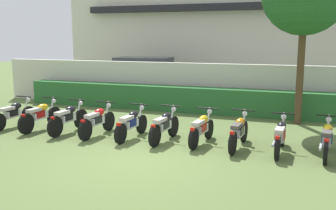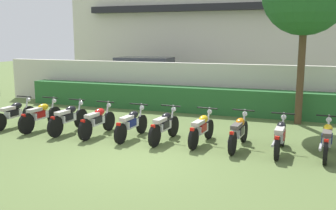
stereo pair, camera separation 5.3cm
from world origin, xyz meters
name	(u,v)px [view 1 (the left image)]	position (x,y,z in m)	size (l,w,h in m)	color
ground	(138,160)	(0.00, 0.00, 0.00)	(60.00, 60.00, 0.00)	#566B38
building	(243,15)	(0.00, 15.65, 4.19)	(19.95, 6.50, 8.39)	beige
compound_wall	(207,87)	(0.00, 6.85, 0.93)	(18.96, 0.30, 1.86)	beige
hedge_row	(203,100)	(0.00, 6.15, 0.49)	(15.17, 0.70, 0.97)	#28602D
parked_car	(147,76)	(-3.82, 9.75, 0.94)	(4.60, 2.29, 1.89)	black
motorcycle_in_row_0	(14,114)	(-5.20, 1.81, 0.44)	(0.60, 1.91, 0.94)	black
motorcycle_in_row_1	(40,115)	(-4.14, 1.79, 0.45)	(0.60, 1.92, 0.97)	black
motorcycle_in_row_2	(68,118)	(-3.09, 1.74, 0.45)	(0.60, 1.87, 0.97)	black
motorcycle_in_row_3	(97,121)	(-2.08, 1.74, 0.45)	(0.60, 1.87, 0.96)	black
motorcycle_in_row_4	(131,123)	(-0.99, 1.77, 0.44)	(0.60, 1.84, 0.94)	black
motorcycle_in_row_5	(164,126)	(0.02, 1.78, 0.45)	(0.60, 1.81, 0.96)	black
motorcycle_in_row_6	(202,128)	(1.06, 1.88, 0.44)	(0.60, 1.77, 0.94)	black
motorcycle_in_row_7	(239,132)	(2.08, 1.83, 0.44)	(0.60, 1.88, 0.95)	black
motorcycle_in_row_8	(280,136)	(3.13, 1.77, 0.44)	(0.60, 1.84, 0.94)	black
motorcycle_in_row_9	(327,139)	(4.22, 1.78, 0.45)	(0.60, 1.81, 0.96)	black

